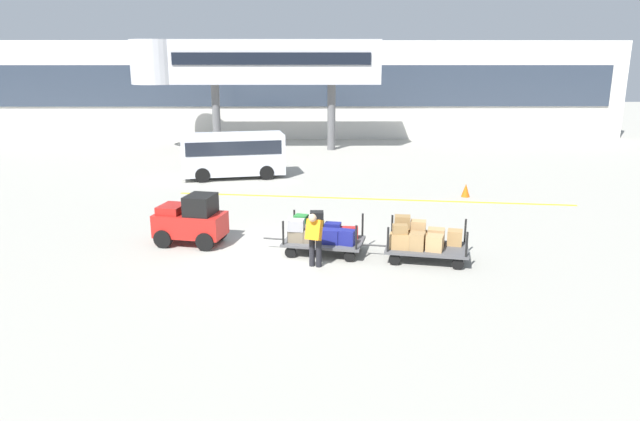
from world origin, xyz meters
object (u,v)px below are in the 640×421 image
object	(u,v)px
baggage_cart_lead	(321,234)
baggage_handler	(314,237)
shuttle_van	(233,152)
baggage_cart_middle	(422,240)
safety_cone_far	(466,190)
baggage_tug	(191,221)

from	to	relation	value
baggage_cart_lead	baggage_handler	bearing A→B (deg)	-99.01
shuttle_van	baggage_handler	bearing A→B (deg)	-72.52
baggage_cart_middle	shuttle_van	size ratio (longest dim) A/B	0.61
baggage_cart_middle	safety_cone_far	size ratio (longest dim) A/B	5.61
baggage_tug	shuttle_van	bearing A→B (deg)	90.62
baggage_cart_middle	baggage_tug	bearing A→B (deg)	168.00
baggage_cart_middle	shuttle_van	bearing A→B (deg)	120.61
baggage_cart_lead	shuttle_van	distance (m)	11.94
baggage_cart_middle	baggage_handler	distance (m)	3.14
baggage_tug	baggage_cart_lead	xyz separation A→B (m)	(3.99, -0.87, -0.19)
baggage_cart_lead	safety_cone_far	world-z (taller)	baggage_cart_lead
baggage_tug	baggage_handler	xyz separation A→B (m)	(3.80, -2.09, 0.11)
baggage_handler	safety_cone_far	bearing A→B (deg)	52.82
baggage_cart_middle	baggage_handler	xyz separation A→B (m)	(-3.06, -0.63, 0.29)
baggage_cart_lead	baggage_cart_middle	xyz separation A→B (m)	(2.87, -0.58, 0.01)
baggage_cart_lead	baggage_handler	xyz separation A→B (m)	(-0.19, -1.21, 0.30)
shuttle_van	baggage_cart_middle	bearing A→B (deg)	-59.39
baggage_tug	baggage_handler	distance (m)	4.33
baggage_cart_lead	safety_cone_far	size ratio (longest dim) A/B	5.61
baggage_tug	baggage_cart_lead	world-z (taller)	baggage_tug
baggage_handler	shuttle_van	bearing A→B (deg)	107.48
shuttle_van	baggage_tug	bearing A→B (deg)	-89.38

